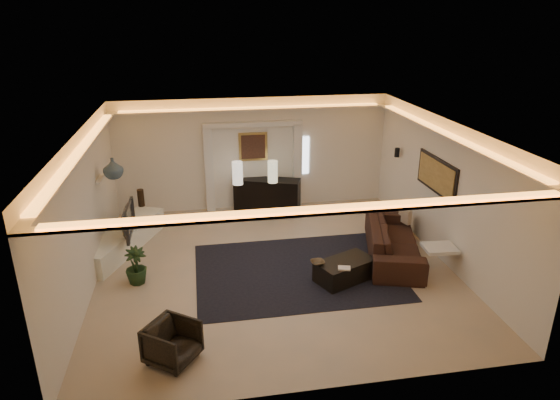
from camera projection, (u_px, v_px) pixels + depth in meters
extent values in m
plane|color=#D0AF89|center=(275.00, 268.00, 10.01)|extent=(7.00, 7.00, 0.00)
plane|color=white|center=(275.00, 128.00, 8.98)|extent=(7.00, 7.00, 0.00)
plane|color=white|center=(253.00, 154.00, 12.71)|extent=(7.00, 0.00, 7.00)
plane|color=white|center=(320.00, 299.00, 6.27)|extent=(7.00, 0.00, 7.00)
plane|color=white|center=(85.00, 214.00, 8.93)|extent=(0.00, 7.00, 7.00)
plane|color=white|center=(444.00, 191.00, 10.06)|extent=(0.00, 7.00, 7.00)
cube|color=silver|center=(275.00, 143.00, 9.08)|extent=(7.00, 7.00, 0.04)
cube|color=white|center=(304.00, 155.00, 12.95)|extent=(0.25, 0.03, 1.00)
cube|color=black|center=(297.00, 271.00, 9.89)|extent=(4.00, 3.00, 0.01)
cube|color=silver|center=(209.00, 170.00, 12.56)|extent=(0.22, 0.20, 2.20)
cube|color=silver|center=(297.00, 166.00, 12.93)|extent=(0.22, 0.20, 2.20)
cube|color=silver|center=(253.00, 124.00, 12.34)|extent=(2.52, 0.20, 0.12)
cube|color=tan|center=(253.00, 147.00, 12.62)|extent=(0.74, 0.04, 0.74)
cube|color=#4C2D1E|center=(253.00, 147.00, 12.59)|extent=(0.62, 0.02, 0.62)
cube|color=black|center=(437.00, 175.00, 10.24)|extent=(0.04, 1.64, 0.74)
cube|color=tan|center=(436.00, 175.00, 10.23)|extent=(0.02, 1.50, 0.62)
cylinder|color=black|center=(397.00, 152.00, 11.98)|extent=(0.12, 0.12, 0.22)
cube|color=silver|center=(100.00, 179.00, 10.16)|extent=(0.10, 0.55, 0.04)
cube|color=black|center=(267.00, 194.00, 12.91)|extent=(1.77, 1.09, 0.85)
cylinder|color=white|center=(238.00, 174.00, 12.29)|extent=(0.33, 0.33, 0.58)
cylinder|color=beige|center=(273.00, 172.00, 12.44)|extent=(0.32, 0.32, 0.56)
cube|color=white|center=(123.00, 240.00, 10.74)|extent=(1.68, 2.74, 0.50)
imported|color=black|center=(124.00, 222.00, 10.29)|extent=(1.14, 0.16, 0.65)
cylinder|color=black|center=(141.00, 200.00, 11.88)|extent=(0.18, 0.18, 0.42)
imported|color=slate|center=(113.00, 168.00, 10.08)|extent=(0.49, 0.49, 0.43)
imported|color=#1C3115|center=(136.00, 266.00, 9.35)|extent=(0.55, 0.55, 0.73)
imported|color=brown|center=(393.00, 240.00, 10.38)|extent=(2.79, 1.70, 0.76)
cube|color=white|center=(440.00, 248.00, 9.64)|extent=(0.66, 0.56, 0.07)
cube|color=tan|center=(405.00, 216.00, 11.18)|extent=(0.19, 0.36, 0.34)
cube|color=black|center=(345.00, 270.00, 9.51)|extent=(1.27, 1.02, 0.42)
imported|color=#433523|center=(318.00, 263.00, 9.30)|extent=(0.29, 0.29, 0.06)
cube|color=beige|center=(344.00, 268.00, 9.14)|extent=(0.26, 0.22, 0.03)
imported|color=black|center=(172.00, 343.00, 7.25)|extent=(0.95, 0.95, 0.63)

